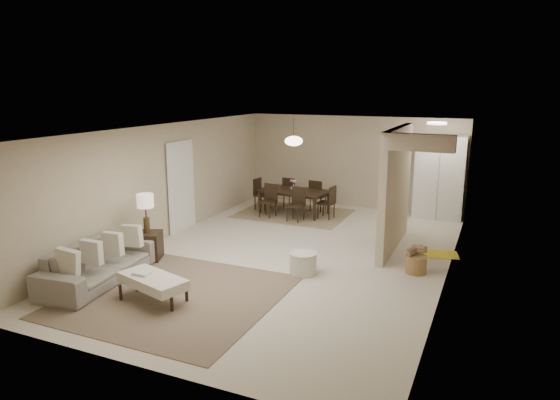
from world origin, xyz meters
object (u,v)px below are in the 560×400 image
at_px(sofa, 99,263).
at_px(side_table, 148,246).
at_px(ottoman_bench, 153,281).
at_px(pantry_cabinet, 440,177).
at_px(dining_table, 293,202).
at_px(round_pouf, 303,263).
at_px(wicker_basket, 416,264).

distance_m(sofa, side_table, 1.24).
bearing_deg(side_table, ottoman_bench, -49.49).
xyz_separation_m(sofa, side_table, (0.05, 1.24, -0.07)).
bearing_deg(pantry_cabinet, ottoman_bench, -115.97).
bearing_deg(dining_table, ottoman_bench, -82.81).
bearing_deg(round_pouf, sofa, -150.39).
xyz_separation_m(round_pouf, wicker_basket, (1.85, 0.86, -0.03)).
bearing_deg(sofa, side_table, -8.92).
relative_size(round_pouf, wicker_basket, 1.32).
bearing_deg(dining_table, pantry_cabinet, 23.98).
bearing_deg(wicker_basket, dining_table, 140.15).
relative_size(side_table, wicker_basket, 1.43).
height_order(side_table, round_pouf, side_table).
height_order(side_table, dining_table, dining_table).
relative_size(ottoman_bench, dining_table, 0.70).
height_order(round_pouf, wicker_basket, round_pouf).
distance_m(wicker_basket, dining_table, 4.74).
xyz_separation_m(pantry_cabinet, round_pouf, (-1.72, -5.01, -0.85)).
relative_size(side_table, dining_table, 0.30).
xyz_separation_m(pantry_cabinet, wicker_basket, (0.12, -4.15, -0.89)).
relative_size(round_pouf, dining_table, 0.28).
bearing_deg(ottoman_bench, wicker_basket, 55.51).
bearing_deg(side_table, dining_table, 74.35).
bearing_deg(sofa, round_pouf, -67.00).
distance_m(pantry_cabinet, round_pouf, 5.36).
distance_m(ottoman_bench, dining_table, 5.94).
bearing_deg(ottoman_bench, pantry_cabinet, 80.32).
height_order(ottoman_bench, round_pouf, ottoman_bench).
relative_size(ottoman_bench, side_table, 2.34).
bearing_deg(sofa, wicker_basket, -68.72).
bearing_deg(pantry_cabinet, round_pouf, -108.99).
height_order(sofa, wicker_basket, sofa).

